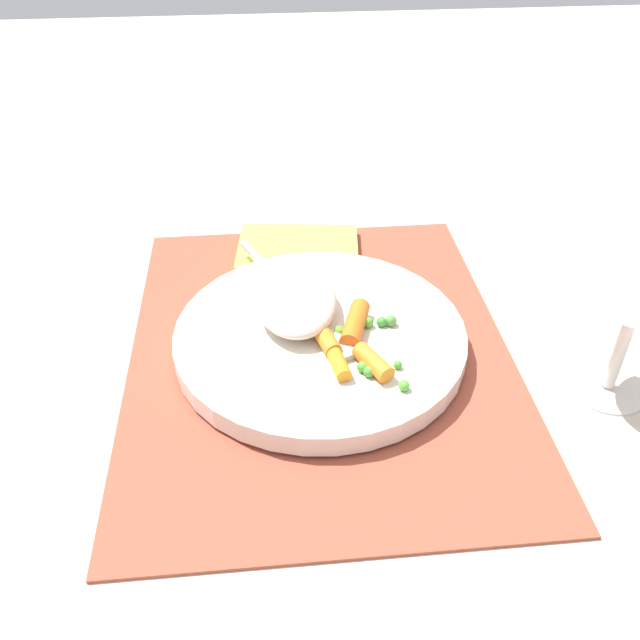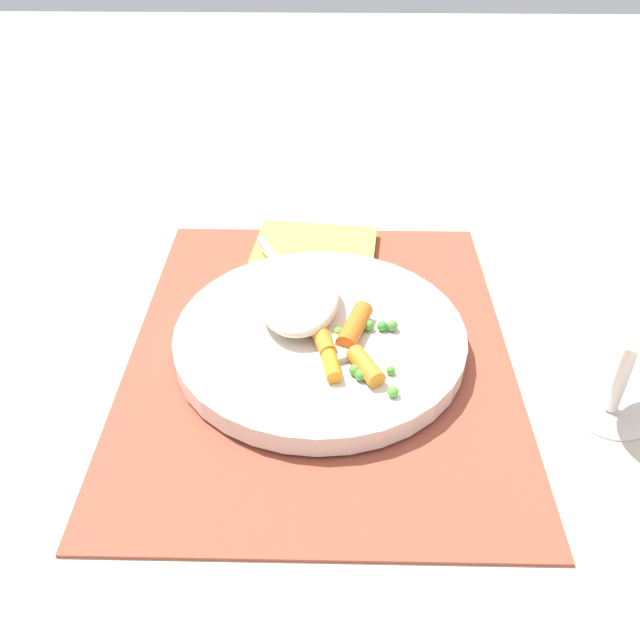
{
  "view_description": "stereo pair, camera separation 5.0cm",
  "coord_description": "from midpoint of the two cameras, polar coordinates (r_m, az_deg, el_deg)",
  "views": [
    {
      "loc": [
        0.43,
        -0.04,
        0.37
      ],
      "look_at": [
        0.0,
        0.0,
        0.03
      ],
      "focal_mm": 37.13,
      "sensor_mm": 36.0,
      "label": 1
    },
    {
      "loc": [
        0.44,
        0.01,
        0.37
      ],
      "look_at": [
        0.0,
        0.0,
        0.03
      ],
      "focal_mm": 37.13,
      "sensor_mm": 36.0,
      "label": 2
    }
  ],
  "objects": [
    {
      "name": "fork",
      "position": [
        0.58,
        -4.1,
        1.08
      ],
      "size": [
        0.19,
        0.09,
        0.01
      ],
      "color": "silver",
      "rests_on": "plate"
    },
    {
      "name": "plate",
      "position": [
        0.56,
        -2.55,
        -1.63
      ],
      "size": [
        0.25,
        0.25,
        0.02
      ],
      "primitive_type": "cylinder",
      "color": "silver",
      "rests_on": "placemat"
    },
    {
      "name": "placemat",
      "position": [
        0.57,
        -2.52,
        -2.57
      ],
      "size": [
        0.41,
        0.32,
        0.01
      ],
      "primitive_type": "cube",
      "color": "#9E4733",
      "rests_on": "ground_plane"
    },
    {
      "name": "pea_scatter",
      "position": [
        0.54,
        1.56,
        -1.94
      ],
      "size": [
        0.09,
        0.07,
        0.01
      ],
      "color": "#56A733",
      "rests_on": "plate"
    },
    {
      "name": "napkin",
      "position": [
        0.69,
        -4.0,
        6.12
      ],
      "size": [
        0.1,
        0.13,
        0.01
      ],
      "primitive_type": "cube",
      "rotation": [
        0.0,
        0.0,
        -0.11
      ],
      "color": "#EAE54C",
      "rests_on": "placemat"
    },
    {
      "name": "rice_mound",
      "position": [
        0.57,
        -4.67,
        1.72
      ],
      "size": [
        0.11,
        0.07,
        0.03
      ],
      "primitive_type": "ellipsoid",
      "color": "beige",
      "rests_on": "plate"
    },
    {
      "name": "carrot_portion",
      "position": [
        0.54,
        -0.43,
        -1.76
      ],
      "size": [
        0.1,
        0.06,
        0.02
      ],
      "color": "orange",
      "rests_on": "plate"
    },
    {
      "name": "ground_plane",
      "position": [
        0.57,
        -2.51,
        -2.8
      ],
      "size": [
        2.4,
        2.4,
        0.0
      ],
      "primitive_type": "plane",
      "color": "beige"
    }
  ]
}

